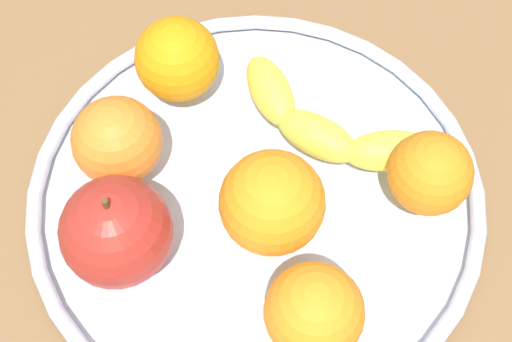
% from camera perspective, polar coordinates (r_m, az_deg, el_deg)
% --- Properties ---
extents(ground_plane, '(1.38, 1.38, 0.04)m').
position_cam_1_polar(ground_plane, '(0.62, 0.00, -3.06)').
color(ground_plane, brown).
extents(fruit_bowl, '(0.36, 0.36, 0.02)m').
position_cam_1_polar(fruit_bowl, '(0.60, 0.00, -1.82)').
color(fruit_bowl, silver).
rests_on(fruit_bowl, ground_plane).
extents(banana, '(0.18, 0.08, 0.03)m').
position_cam_1_polar(banana, '(0.60, 5.50, 3.35)').
color(banana, yellow).
rests_on(banana, fruit_bowl).
extents(apple, '(0.08, 0.08, 0.09)m').
position_cam_1_polar(apple, '(0.54, -10.40, -4.51)').
color(apple, '#AB291F').
rests_on(apple, fruit_bowl).
extents(orange_back_right, '(0.08, 0.08, 0.08)m').
position_cam_1_polar(orange_back_right, '(0.54, 1.21, -2.39)').
color(orange_back_right, orange).
rests_on(orange_back_right, fruit_bowl).
extents(orange_front_left, '(0.07, 0.07, 0.07)m').
position_cam_1_polar(orange_front_left, '(0.52, 4.37, -10.49)').
color(orange_front_left, orange).
rests_on(orange_front_left, fruit_bowl).
extents(orange_front_right, '(0.07, 0.07, 0.07)m').
position_cam_1_polar(orange_front_right, '(0.58, -10.36, 2.22)').
color(orange_front_right, orange).
rests_on(orange_front_right, fruit_bowl).
extents(orange_center, '(0.06, 0.06, 0.06)m').
position_cam_1_polar(orange_center, '(0.57, 12.90, -0.17)').
color(orange_center, orange).
rests_on(orange_center, fruit_bowl).
extents(orange_back_left, '(0.07, 0.07, 0.07)m').
position_cam_1_polar(orange_back_left, '(0.62, -5.92, 8.32)').
color(orange_back_left, orange).
rests_on(orange_back_left, fruit_bowl).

